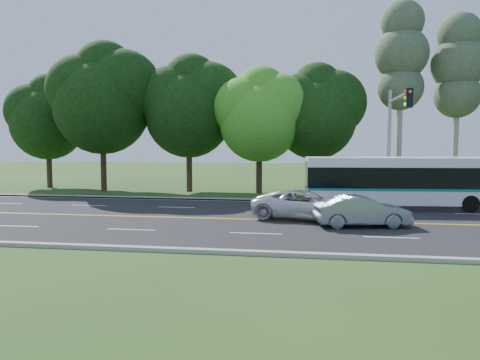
# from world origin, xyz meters

# --- Properties ---
(ground) EXTENTS (120.00, 120.00, 0.00)m
(ground) POSITION_xyz_m (0.00, 0.00, 0.00)
(ground) COLOR #234717
(ground) RESTS_ON ground
(road) EXTENTS (60.00, 14.00, 0.02)m
(road) POSITION_xyz_m (0.00, 0.00, 0.01)
(road) COLOR black
(road) RESTS_ON ground
(curb_north) EXTENTS (60.00, 0.30, 0.15)m
(curb_north) POSITION_xyz_m (0.00, 7.15, 0.07)
(curb_north) COLOR #A7A097
(curb_north) RESTS_ON ground
(curb_south) EXTENTS (60.00, 0.30, 0.15)m
(curb_south) POSITION_xyz_m (0.00, -7.15, 0.07)
(curb_south) COLOR #A7A097
(curb_south) RESTS_ON ground
(grass_verge) EXTENTS (60.00, 4.00, 0.10)m
(grass_verge) POSITION_xyz_m (0.00, 9.00, 0.05)
(grass_verge) COLOR #234717
(grass_verge) RESTS_ON ground
(lane_markings) EXTENTS (57.60, 13.82, 0.00)m
(lane_markings) POSITION_xyz_m (-0.09, 0.00, 0.02)
(lane_markings) COLOR gold
(lane_markings) RESTS_ON road
(tree_row) EXTENTS (44.70, 9.10, 13.84)m
(tree_row) POSITION_xyz_m (-5.15, 12.13, 6.73)
(tree_row) COLOR #301D15
(tree_row) RESTS_ON ground
(bougainvillea_hedge) EXTENTS (9.50, 2.25, 1.50)m
(bougainvillea_hedge) POSITION_xyz_m (7.18, 8.15, 0.72)
(bougainvillea_hedge) COLOR maroon
(bougainvillea_hedge) RESTS_ON ground
(traffic_signal) EXTENTS (0.42, 6.10, 7.00)m
(traffic_signal) POSITION_xyz_m (6.49, 5.40, 4.67)
(traffic_signal) COLOR gray
(traffic_signal) RESTS_ON ground
(transit_bus) EXTENTS (11.41, 3.32, 2.95)m
(transit_bus) POSITION_xyz_m (7.08, 4.87, 1.48)
(transit_bus) COLOR silver
(transit_bus) RESTS_ON road
(sedan) EXTENTS (4.45, 2.29, 1.40)m
(sedan) POSITION_xyz_m (4.06, -1.20, 0.72)
(sedan) COLOR slate
(sedan) RESTS_ON road
(suv) EXTENTS (5.45, 3.10, 1.43)m
(suv) POSITION_xyz_m (1.45, 0.50, 0.74)
(suv) COLOR silver
(suv) RESTS_ON road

